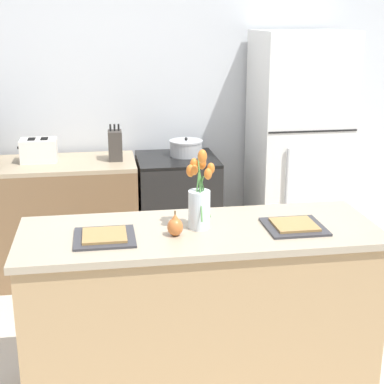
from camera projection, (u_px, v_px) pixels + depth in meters
The scene contains 12 objects.
back_wall at pixel (157, 92), 4.69m from camera, with size 5.20×0.08×2.70m.
kitchen_island at pixel (200, 312), 3.06m from camera, with size 1.80×0.66×0.92m.
back_counter at pixel (25, 222), 4.42m from camera, with size 1.68×0.60×0.90m.
stove_range at pixel (177, 214), 4.59m from camera, with size 0.60×0.61×0.90m.
refrigerator at pixel (297, 151), 4.60m from camera, with size 0.68×0.67×1.83m.
flower_vase at pixel (200, 200), 2.91m from camera, with size 0.14×0.17×0.42m.
pear_figurine at pixel (175, 226), 2.83m from camera, with size 0.08×0.08×0.13m.
plate_setting_left at pixel (105, 237), 2.81m from camera, with size 0.29×0.29×0.02m.
plate_setting_right at pixel (294, 226), 2.95m from camera, with size 0.29×0.29×0.02m.
toaster at pixel (39, 150), 4.31m from camera, with size 0.28×0.18×0.17m.
cooking_pot at pixel (186, 148), 4.50m from camera, with size 0.26×0.26×0.14m.
knife_block at pixel (115, 145), 4.35m from camera, with size 0.10×0.14×0.27m.
Camera 1 is at (-0.47, -2.71, 1.95)m, focal length 55.00 mm.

